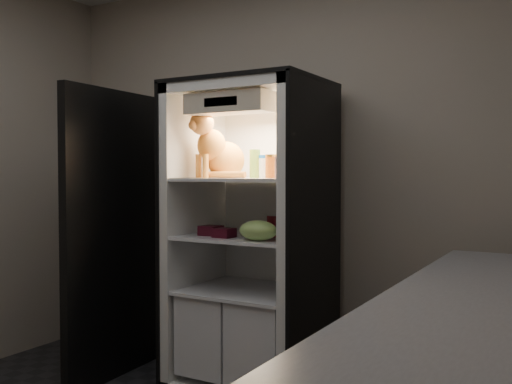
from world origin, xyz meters
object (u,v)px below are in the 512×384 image
mayo_tub (265,166)px  pepper_jar (294,161)px  cream_carton (283,167)px  soda_can_b (290,228)px  soda_can_c (273,226)px  grape_bag (258,230)px  soda_can_a (279,225)px  refrigerator (253,258)px  berry_box_right (224,233)px  berry_box_left (211,230)px  condiment_jar (250,228)px  tabby_cat (218,151)px  salsa_jar (272,166)px  parmesan_shaker (255,164)px

mayo_tub → pepper_jar: bearing=3.2°
cream_carton → soda_can_b: 0.38m
soda_can_c → grape_bag: size_ratio=0.58×
soda_can_a → grape_bag: bearing=-82.2°
refrigerator → grape_bag: bearing=-54.6°
soda_can_b → berry_box_right: soda_can_b is taller
mayo_tub → soda_can_a: 0.37m
soda_can_b → berry_box_right: 0.39m
pepper_jar → berry_box_left: bearing=-153.0°
refrigerator → condiment_jar: size_ratio=22.69×
tabby_cat → berry_box_left: 0.49m
soda_can_a → soda_can_c: bearing=-75.7°
pepper_jar → grape_bag: pepper_jar is taller
soda_can_b → grape_bag: (-0.10, -0.20, -0.00)m
soda_can_c → condiment_jar: size_ratio=1.59×
cream_carton → condiment_jar: size_ratio=1.48×
condiment_jar → salsa_jar: bearing=6.0°
grape_bag → salsa_jar: bearing=98.7°
soda_can_a → berry_box_right: soda_can_a is taller
soda_can_b → grape_bag: bearing=-115.8°
refrigerator → pepper_jar: refrigerator is taller
soda_can_b → condiment_jar: 0.28m
parmesan_shaker → tabby_cat: bearing=-156.4°
soda_can_a → soda_can_b: (0.15, -0.13, 0.00)m
grape_bag → soda_can_c: bearing=92.7°
soda_can_b → pepper_jar: bearing=104.5°
pepper_jar → refrigerator: bearing=-168.4°
refrigerator → tabby_cat: (-0.20, -0.09, 0.66)m
mayo_tub → condiment_jar: mayo_tub is taller
salsa_jar → condiment_jar: salsa_jar is taller
mayo_tub → soda_can_b: mayo_tub is taller
condiment_jar → berry_box_left: 0.24m
cream_carton → tabby_cat: bearing=168.3°
soda_can_b → condiment_jar: (-0.28, 0.01, -0.02)m
salsa_jar → soda_can_c: size_ratio=1.07×
condiment_jar → soda_can_a: bearing=43.4°
parmesan_shaker → berry_box_right: parmesan_shaker is taller
parmesan_shaker → salsa_jar: (0.14, -0.04, -0.02)m
tabby_cat → berry_box_left: (0.00, -0.09, -0.49)m
pepper_jar → berry_box_right: (-0.32, -0.28, -0.43)m
tabby_cat → soda_can_a: tabby_cat is taller
parmesan_shaker → grape_bag: parmesan_shaker is taller
refrigerator → condiment_jar: bearing=-81.1°
tabby_cat → soda_can_c: (0.38, 0.01, -0.45)m
soda_can_c → berry_box_right: (-0.24, -0.16, -0.04)m
soda_can_b → parmesan_shaker: bearing=167.1°
parmesan_shaker → soda_can_c: 0.41m
parmesan_shaker → salsa_jar: 0.15m
berry_box_left → berry_box_right: berry_box_left is taller
tabby_cat → pepper_jar: 0.48m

